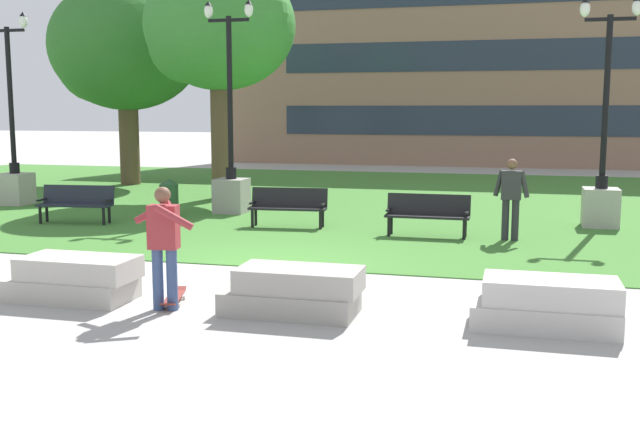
{
  "coord_description": "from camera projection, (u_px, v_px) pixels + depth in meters",
  "views": [
    {
      "loc": [
        4.22,
        -12.11,
        2.76
      ],
      "look_at": [
        1.42,
        -1.4,
        1.2
      ],
      "focal_mm": 42.0,
      "sensor_mm": 36.0,
      "label": 1
    }
  ],
  "objects": [
    {
      "name": "ground_plane",
      "position": [
        262.0,
        268.0,
        13.05
      ],
      "size": [
        140.0,
        140.0,
        0.0
      ],
      "primitive_type": "plane",
      "color": "#A3A09B"
    },
    {
      "name": "grass_lawn",
      "position": [
        370.0,
        200.0,
        22.62
      ],
      "size": [
        40.0,
        20.0,
        0.02
      ],
      "primitive_type": "cube",
      "color": "#3D752D",
      "rests_on": "ground"
    },
    {
      "name": "concrete_block_center",
      "position": [
        75.0,
        279.0,
        10.83
      ],
      "size": [
        1.88,
        0.9,
        0.64
      ],
      "color": "#B2ADA3",
      "rests_on": "ground"
    },
    {
      "name": "concrete_block_left",
      "position": [
        294.0,
        292.0,
        10.08
      ],
      "size": [
        1.86,
        0.9,
        0.64
      ],
      "color": "#9E9991",
      "rests_on": "ground"
    },
    {
      "name": "concrete_block_right",
      "position": [
        547.0,
        305.0,
        9.42
      ],
      "size": [
        1.8,
        0.9,
        0.64
      ],
      "color": "#BCB7B2",
      "rests_on": "ground"
    },
    {
      "name": "person_skateboarder",
      "position": [
        164.0,
        240.0,
        10.19
      ],
      "size": [
        1.06,
        0.59,
        1.71
      ],
      "color": "#384C7A",
      "rests_on": "ground"
    },
    {
      "name": "skateboard",
      "position": [
        174.0,
        298.0,
        10.65
      ],
      "size": [
        0.47,
        1.04,
        0.14
      ],
      "color": "maroon",
      "rests_on": "ground"
    },
    {
      "name": "park_bench_near_left",
      "position": [
        76.0,
        201.0,
        18.0
      ],
      "size": [
        1.85,
        0.73,
        0.9
      ],
      "color": "#1E232D",
      "rests_on": "grass_lawn"
    },
    {
      "name": "park_bench_near_right",
      "position": [
        428.0,
        212.0,
        16.13
      ],
      "size": [
        1.8,
        0.53,
        0.9
      ],
      "color": "black",
      "rests_on": "grass_lawn"
    },
    {
      "name": "park_bench_far_left",
      "position": [
        288.0,
        205.0,
        17.41
      ],
      "size": [
        1.84,
        0.7,
        0.9
      ],
      "color": "black",
      "rests_on": "grass_lawn"
    },
    {
      "name": "lamp_post_left",
      "position": [
        231.0,
        171.0,
        19.69
      ],
      "size": [
        1.32,
        0.8,
        5.48
      ],
      "color": "gray",
      "rests_on": "grass_lawn"
    },
    {
      "name": "lamp_post_center",
      "position": [
        14.0,
        167.0,
        21.38
      ],
      "size": [
        1.32,
        0.8,
        5.39
      ],
      "color": "#ADA89E",
      "rests_on": "grass_lawn"
    },
    {
      "name": "lamp_post_right",
      "position": [
        602.0,
        182.0,
        17.33
      ],
      "size": [
        1.32,
        0.8,
        5.23
      ],
      "color": "#ADA89E",
      "rests_on": "grass_lawn"
    },
    {
      "name": "tree_far_right",
      "position": [
        125.0,
        48.0,
        26.67
      ],
      "size": [
        5.66,
        5.39,
        7.26
      ],
      "color": "brown",
      "rests_on": "grass_lawn"
    },
    {
      "name": "tree_near_right",
      "position": [
        218.0,
        29.0,
        22.31
      ],
      "size": [
        4.74,
        4.51,
        7.11
      ],
      "color": "brown",
      "rests_on": "grass_lawn"
    },
    {
      "name": "trash_bin",
      "position": [
        169.0,
        197.0,
        19.22
      ],
      "size": [
        0.49,
        0.49,
        0.96
      ],
      "color": "#234C28",
      "rests_on": "grass_lawn"
    },
    {
      "name": "person_bystander_near_lawn",
      "position": [
        511.0,
        195.0,
        15.53
      ],
      "size": [
        0.74,
        0.26,
        1.71
      ],
      "color": "#28282D",
      "rests_on": "grass_lawn"
    },
    {
      "name": "building_facade_distant",
      "position": [
        487.0,
        36.0,
        34.98
      ],
      "size": [
        25.84,
        1.03,
        12.24
      ],
      "color": "#8E6B56",
      "rests_on": "ground"
    }
  ]
}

